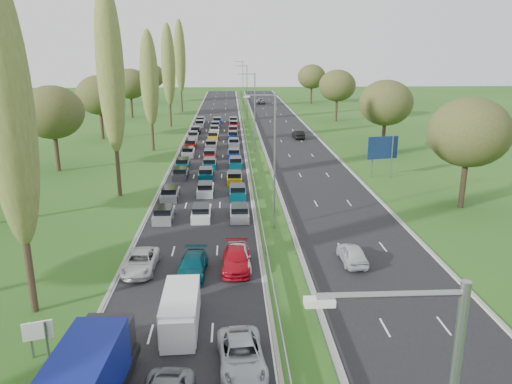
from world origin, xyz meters
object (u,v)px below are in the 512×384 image
object	(u,v)px
white_van_front	(180,315)
white_van_rear	(181,308)
blue_lorry	(88,382)
direction_sign	(383,150)
near_car_2	(140,262)
info_sign	(38,334)

from	to	relation	value
white_van_front	white_van_rear	world-z (taller)	white_van_rear
blue_lorry	direction_sign	size ratio (longest dim) A/B	1.66
near_car_2	info_sign	distance (m)	11.03
blue_lorry	info_sign	size ratio (longest dim) A/B	4.12
white_van_front	info_sign	world-z (taller)	info_sign
blue_lorry	near_car_2	bearing A→B (deg)	95.31
white_van_rear	direction_sign	distance (m)	39.83
blue_lorry	white_van_rear	size ratio (longest dim) A/B	1.68
blue_lorry	info_sign	xyz separation A→B (m)	(-3.84, 4.69, -0.53)
near_car_2	info_sign	xyz separation A→B (m)	(-3.43, -10.46, 0.68)
white_van_front	blue_lorry	bearing A→B (deg)	-116.78
white_van_front	near_car_2	bearing A→B (deg)	111.86
near_car_2	white_van_rear	xyz separation A→B (m)	(3.65, -7.52, 0.37)
near_car_2	info_sign	size ratio (longest dim) A/B	2.29
blue_lorry	white_van_front	bearing A→B (deg)	69.12
blue_lorry	direction_sign	xyz separation A→B (m)	(24.96, 40.93, 1.67)
white_van_front	white_van_rear	size ratio (longest dim) A/B	0.93
white_van_rear	info_sign	xyz separation A→B (m)	(-7.08, -2.94, 0.31)
near_car_2	blue_lorry	bearing A→B (deg)	-86.67
blue_lorry	info_sign	bearing A→B (deg)	133.05
white_van_front	white_van_rear	xyz separation A→B (m)	(0.02, 0.62, 0.08)
white_van_front	white_van_rear	distance (m)	0.63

